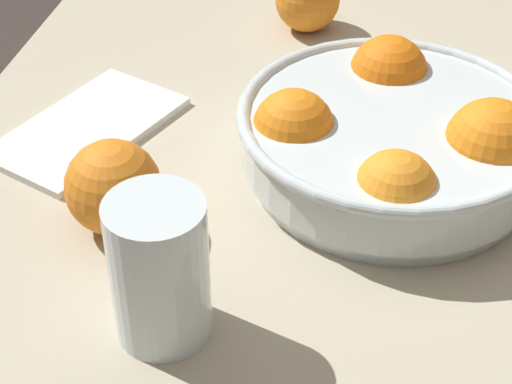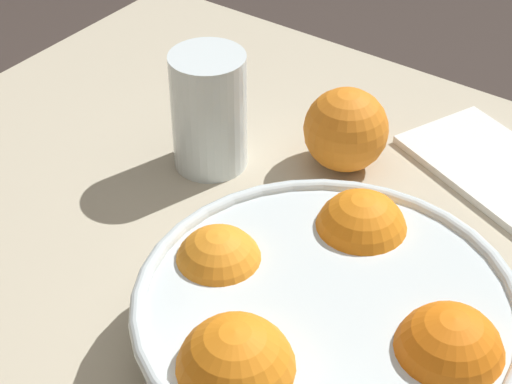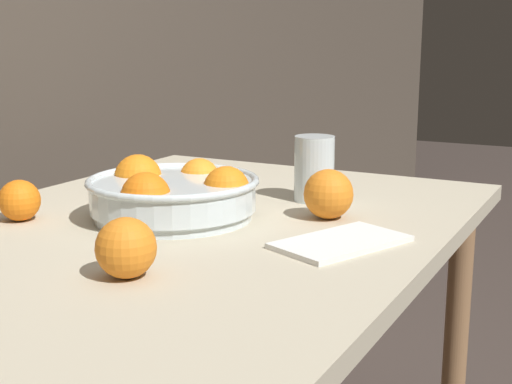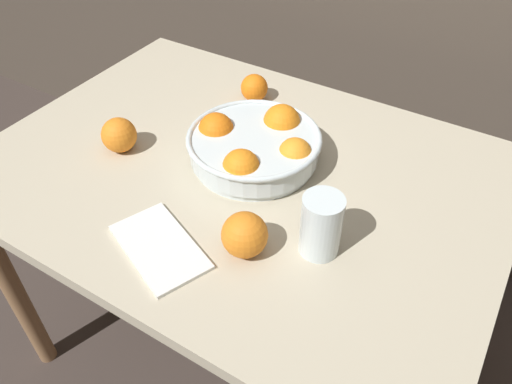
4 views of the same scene
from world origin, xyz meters
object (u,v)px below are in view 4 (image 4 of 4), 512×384
object	(u,v)px
orange_loose_front	(119,135)
orange_loose_aside	(245,235)
juice_glass	(321,228)
orange_loose_near_bowl	(254,88)
fruit_bowl	(255,146)

from	to	relation	value
orange_loose_front	orange_loose_aside	xyz separation A→B (m)	(0.40, -0.11, 0.00)
juice_glass	orange_loose_front	size ratio (longest dim) A/B	1.55
juice_glass	orange_loose_aside	xyz separation A→B (m)	(-0.11, -0.07, -0.01)
orange_loose_aside	orange_loose_near_bowl	bearing A→B (deg)	119.63
fruit_bowl	orange_loose_aside	bearing A→B (deg)	-62.52
fruit_bowl	orange_loose_aside	xyz separation A→B (m)	(0.12, -0.23, -0.00)
juice_glass	fruit_bowl	bearing A→B (deg)	145.91
orange_loose_near_bowl	orange_loose_front	distance (m)	0.36
orange_loose_front	orange_loose_near_bowl	bearing A→B (deg)	66.50
fruit_bowl	orange_loose_aside	size ratio (longest dim) A/B	3.44
orange_loose_near_bowl	orange_loose_front	size ratio (longest dim) A/B	0.88
fruit_bowl	orange_loose_near_bowl	size ratio (longest dim) A/B	4.19
juice_glass	orange_loose_front	distance (m)	0.51
orange_loose_near_bowl	fruit_bowl	bearing A→B (deg)	-58.16
orange_loose_near_bowl	orange_loose_aside	size ratio (longest dim) A/B	0.82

